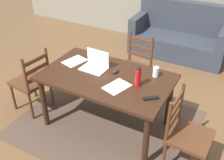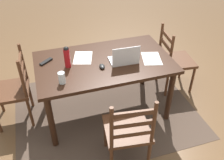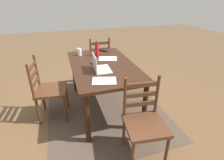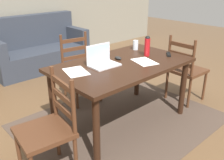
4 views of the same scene
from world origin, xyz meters
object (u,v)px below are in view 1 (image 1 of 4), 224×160
couch (179,37)px  chair_right_near (186,134)px  laptop (96,64)px  drinking_glass (156,72)px  tv_remote (151,98)px  water_bottle (138,76)px  computer_mouse (116,71)px  dining_table (106,82)px  chair_far_head (134,67)px  chair_left_near (32,82)px

couch → chair_right_near: bearing=-72.3°
chair_right_near → laptop: (-1.29, 0.29, 0.37)m
drinking_glass → tv_remote: bearing=-75.1°
water_bottle → computer_mouse: bearing=158.7°
dining_table → drinking_glass: size_ratio=12.65×
chair_right_near → couch: size_ratio=0.53×
tv_remote → laptop: bearing=32.7°
dining_table → tv_remote: tv_remote is taller
chair_right_near → computer_mouse: bearing=162.8°
laptop → computer_mouse: bearing=5.0°
chair_right_near → water_bottle: water_bottle is taller
chair_far_head → chair_left_near: same height
chair_far_head → water_bottle: 1.04m
chair_far_head → water_bottle: bearing=-64.2°
laptop → drinking_glass: (0.74, 0.17, 0.00)m
laptop → drinking_glass: bearing=13.1°
chair_far_head → chair_left_near: size_ratio=1.00×
chair_right_near → chair_left_near: 2.16m
dining_table → chair_right_near: 1.12m
computer_mouse → tv_remote: computer_mouse is taller
water_bottle → computer_mouse: (-0.36, 0.14, -0.11)m
chair_far_head → computer_mouse: chair_far_head is taller
chair_left_near → couch: size_ratio=0.53×
laptop → tv_remote: 0.91m
computer_mouse → chair_far_head: bearing=98.6°
chair_left_near → tv_remote: bearing=0.6°
dining_table → water_bottle: (0.42, -0.01, 0.23)m
dining_table → laptop: laptop is taller
chair_right_near → chair_left_near: size_ratio=1.00×
chair_far_head → tv_remote: chair_far_head is taller
couch → computer_mouse: couch is taller
computer_mouse → chair_right_near: bearing=-12.9°
couch → tv_remote: couch is taller
dining_table → couch: 2.56m
couch → water_bottle: 2.60m
tv_remote → dining_table: bearing=35.7°
chair_left_near → chair_far_head: bearing=43.6°
dining_table → drinking_glass: bearing=27.9°
drinking_glass → tv_remote: (0.12, -0.45, -0.05)m
couch → computer_mouse: bearing=-93.6°
tv_remote → chair_right_near: bearing=-131.0°
chair_left_near → computer_mouse: bearing=15.8°
computer_mouse → couch: bearing=90.6°
chair_left_near → drinking_glass: chair_left_near is taller
chair_left_near → couch: 3.01m
chair_left_near → laptop: bearing=19.0°
chair_right_near → tv_remote: (-0.43, 0.01, 0.32)m
chair_right_near → computer_mouse: (-1.02, 0.32, 0.32)m
chair_far_head → drinking_glass: (0.52, -0.56, 0.37)m
chair_right_near → laptop: bearing=167.3°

